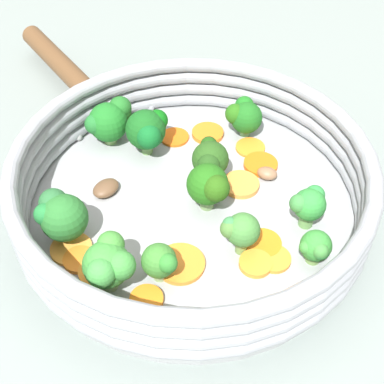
{
  "coord_description": "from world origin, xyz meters",
  "views": [
    {
      "loc": [
        0.22,
        0.31,
        0.41
      ],
      "look_at": [
        0.0,
        0.0,
        0.03
      ],
      "focal_mm": 50.0,
      "sensor_mm": 36.0,
      "label": 1
    }
  ],
  "objects_px": {
    "broccoli_floret_0": "(161,262)",
    "broccoli_floret_3": "(244,116)",
    "carrot_slice_4": "(254,264)",
    "carrot_slice_9": "(261,164)",
    "carrot_slice_7": "(208,133)",
    "mushroom_piece_1": "(106,188)",
    "skillet": "(192,208)",
    "carrot_slice_12": "(147,300)",
    "carrot_slice_11": "(175,137)",
    "mushroom_piece_0": "(267,173)",
    "carrot_slice_8": "(274,259)",
    "broccoli_floret_5": "(109,120)",
    "carrot_slice_3": "(71,249)",
    "broccoli_floret_1": "(316,247)",
    "carrot_slice_5": "(250,148)",
    "broccoli_floret_2": "(210,160)",
    "broccoli_floret_7": "(210,186)",
    "carrot_slice_0": "(98,271)",
    "broccoli_floret_6": "(148,130)",
    "broccoli_floret_10": "(108,264)",
    "carrot_slice_1": "(263,244)",
    "carrot_slice_2": "(241,184)",
    "broccoli_floret_4": "(61,215)",
    "carrot_slice_6": "(80,261)",
    "carrot_slice_10": "(180,264)",
    "broccoli_floret_9": "(309,204)",
    "broccoli_floret_8": "(240,231)"
  },
  "relations": [
    {
      "from": "broccoli_floret_0",
      "to": "broccoli_floret_3",
      "type": "distance_m",
      "value": 0.23
    },
    {
      "from": "carrot_slice_4",
      "to": "carrot_slice_9",
      "type": "relative_size",
      "value": 0.83
    },
    {
      "from": "carrot_slice_7",
      "to": "mushroom_piece_1",
      "type": "xyz_separation_m",
      "value": [
        0.14,
        0.01,
        0.0
      ]
    },
    {
      "from": "skillet",
      "to": "broccoli_floret_3",
      "type": "height_order",
      "value": "broccoli_floret_3"
    },
    {
      "from": "carrot_slice_12",
      "to": "carrot_slice_11",
      "type": "bearing_deg",
      "value": -130.98
    },
    {
      "from": "broccoli_floret_0",
      "to": "mushroom_piece_1",
      "type": "height_order",
      "value": "broccoli_floret_0"
    },
    {
      "from": "mushroom_piece_0",
      "to": "mushroom_piece_1",
      "type": "distance_m",
      "value": 0.17
    },
    {
      "from": "carrot_slice_7",
      "to": "mushroom_piece_1",
      "type": "distance_m",
      "value": 0.14
    },
    {
      "from": "carrot_slice_11",
      "to": "carrot_slice_4",
      "type": "bearing_deg",
      "value": 76.82
    },
    {
      "from": "carrot_slice_4",
      "to": "carrot_slice_8",
      "type": "height_order",
      "value": "carrot_slice_4"
    },
    {
      "from": "carrot_slice_7",
      "to": "broccoli_floret_5",
      "type": "xyz_separation_m",
      "value": [
        0.1,
        -0.06,
        0.03
      ]
    },
    {
      "from": "carrot_slice_3",
      "to": "broccoli_floret_1",
      "type": "relative_size",
      "value": 1.12
    },
    {
      "from": "carrot_slice_9",
      "to": "broccoli_floret_3",
      "type": "bearing_deg",
      "value": -110.68
    },
    {
      "from": "carrot_slice_5",
      "to": "broccoli_floret_2",
      "type": "xyz_separation_m",
      "value": [
        0.07,
        0.01,
        0.03
      ]
    },
    {
      "from": "broccoli_floret_1",
      "to": "mushroom_piece_1",
      "type": "relative_size",
      "value": 1.17
    },
    {
      "from": "carrot_slice_3",
      "to": "carrot_slice_4",
      "type": "height_order",
      "value": "carrot_slice_4"
    },
    {
      "from": "carrot_slice_5",
      "to": "broccoli_floret_7",
      "type": "bearing_deg",
      "value": 26.16
    },
    {
      "from": "skillet",
      "to": "carrot_slice_4",
      "type": "distance_m",
      "value": 0.1
    },
    {
      "from": "broccoli_floret_2",
      "to": "broccoli_floret_7",
      "type": "relative_size",
      "value": 0.92
    },
    {
      "from": "carrot_slice_0",
      "to": "broccoli_floret_6",
      "type": "height_order",
      "value": "broccoli_floret_6"
    },
    {
      "from": "broccoli_floret_10",
      "to": "mushroom_piece_1",
      "type": "bearing_deg",
      "value": -117.04
    },
    {
      "from": "carrot_slice_0",
      "to": "broccoli_floret_6",
      "type": "relative_size",
      "value": 0.68
    },
    {
      "from": "skillet",
      "to": "carrot_slice_1",
      "type": "relative_size",
      "value": 9.58
    },
    {
      "from": "carrot_slice_5",
      "to": "carrot_slice_2",
      "type": "bearing_deg",
      "value": 40.27
    },
    {
      "from": "carrot_slice_12",
      "to": "broccoli_floret_5",
      "type": "distance_m",
      "value": 0.23
    },
    {
      "from": "broccoli_floret_6",
      "to": "carrot_slice_4",
      "type": "bearing_deg",
      "value": 87.46
    },
    {
      "from": "carrot_slice_3",
      "to": "broccoli_floret_0",
      "type": "relative_size",
      "value": 0.99
    },
    {
      "from": "broccoli_floret_4",
      "to": "skillet",
      "type": "bearing_deg",
      "value": 165.54
    },
    {
      "from": "broccoli_floret_10",
      "to": "carrot_slice_12",
      "type": "bearing_deg",
      "value": 117.53
    },
    {
      "from": "broccoli_floret_2",
      "to": "broccoli_floret_5",
      "type": "height_order",
      "value": "broccoli_floret_5"
    },
    {
      "from": "carrot_slice_3",
      "to": "carrot_slice_6",
      "type": "bearing_deg",
      "value": 90.9
    },
    {
      "from": "broccoli_floret_0",
      "to": "broccoli_floret_2",
      "type": "relative_size",
      "value": 0.83
    },
    {
      "from": "broccoli_floret_0",
      "to": "broccoli_floret_3",
      "type": "bearing_deg",
      "value": -148.73
    },
    {
      "from": "broccoli_floret_3",
      "to": "broccoli_floret_4",
      "type": "distance_m",
      "value": 0.24
    },
    {
      "from": "carrot_slice_9",
      "to": "carrot_slice_10",
      "type": "distance_m",
      "value": 0.16
    },
    {
      "from": "carrot_slice_10",
      "to": "skillet",
      "type": "bearing_deg",
      "value": -133.64
    },
    {
      "from": "carrot_slice_8",
      "to": "broccoli_floret_10",
      "type": "bearing_deg",
      "value": -24.6
    },
    {
      "from": "skillet",
      "to": "broccoli_floret_9",
      "type": "height_order",
      "value": "broccoli_floret_9"
    },
    {
      "from": "carrot_slice_8",
      "to": "carrot_slice_12",
      "type": "height_order",
      "value": "carrot_slice_12"
    },
    {
      "from": "broccoli_floret_8",
      "to": "carrot_slice_6",
      "type": "bearing_deg",
      "value": -31.01
    },
    {
      "from": "skillet",
      "to": "broccoli_floret_10",
      "type": "distance_m",
      "value": 0.13
    },
    {
      "from": "carrot_slice_1",
      "to": "broccoli_floret_3",
      "type": "distance_m",
      "value": 0.17
    },
    {
      "from": "broccoli_floret_7",
      "to": "skillet",
      "type": "bearing_deg",
      "value": -62.86
    },
    {
      "from": "carrot_slice_0",
      "to": "carrot_slice_6",
      "type": "bearing_deg",
      "value": -69.58
    },
    {
      "from": "broccoli_floret_0",
      "to": "carrot_slice_4",
      "type": "bearing_deg",
      "value": 153.36
    },
    {
      "from": "carrot_slice_6",
      "to": "carrot_slice_1",
      "type": "bearing_deg",
      "value": 150.73
    },
    {
      "from": "carrot_slice_8",
      "to": "broccoli_floret_9",
      "type": "distance_m",
      "value": 0.06
    },
    {
      "from": "carrot_slice_3",
      "to": "carrot_slice_5",
      "type": "bearing_deg",
      "value": -176.89
    },
    {
      "from": "carrot_slice_1",
      "to": "broccoli_floret_9",
      "type": "bearing_deg",
      "value": 176.21
    },
    {
      "from": "broccoli_floret_3",
      "to": "broccoli_floret_6",
      "type": "xyz_separation_m",
      "value": [
        0.11,
        -0.04,
        0.01
      ]
    }
  ]
}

